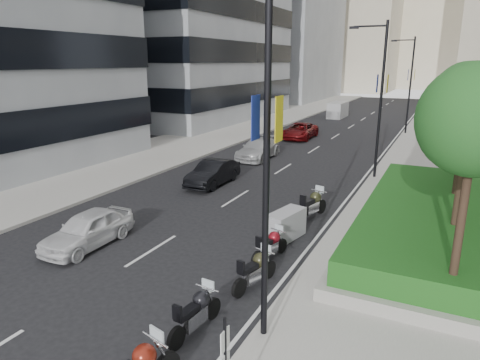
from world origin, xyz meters
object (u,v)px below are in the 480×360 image
Objects in this scene: lamp_post_1 at (379,93)px; lamp_post_2 at (409,81)px; motorcycle_4 at (271,245)px; car_c at (258,149)px; car_b at (213,173)px; motorcycle_3 at (256,270)px; delivery_van at (337,111)px; motorcycle_2 at (196,312)px; car_a at (88,229)px; motorcycle_5 at (286,225)px; motorcycle_6 at (312,205)px; car_d at (300,131)px; lamp_post_0 at (260,142)px.

lamp_post_1 is 1.00× the size of lamp_post_2.
car_c reaches higher than motorcycle_4.
car_b is (-7.95, -23.29, -4.37)m from lamp_post_2.
delivery_van is at bearing 23.53° from motorcycle_3.
motorcycle_3 is (0.43, 2.80, -0.00)m from motorcycle_2.
motorcycle_2 is at bearing -24.12° from car_a.
car_a is 0.80× the size of car_c.
delivery_van is (-0.48, 25.74, 0.17)m from car_c.
delivery_van is (-7.32, 38.65, 0.31)m from motorcycle_5.
lamp_post_1 reaches higher than motorcycle_6.
lamp_post_1 reaches higher than motorcycle_3.
motorcycle_2 is 2.84m from motorcycle_3.
delivery_van is (-7.34, 45.38, 0.32)m from motorcycle_2.
car_a is (-6.79, -6.66, 0.05)m from motorcycle_6.
motorcycle_2 is at bearing -94.91° from lamp_post_1.
lamp_post_2 is 11.47m from car_d.
motorcycle_6 is at bearing -77.98° from delivery_van.
lamp_post_0 is 1.00× the size of lamp_post_1.
lamp_post_0 is 7.81m from motorcycle_5.
car_b is (0.12, 9.41, 0.02)m from car_a.
motorcycle_6 is (0.25, 2.76, 0.05)m from motorcycle_5.
motorcycle_6 is 0.45× the size of car_d.
car_b is (-6.67, 2.75, 0.07)m from motorcycle_6.
lamp_post_0 is at bearing -56.04° from car_b.
lamp_post_1 reaches higher than motorcycle_4.
lamp_post_0 is 21.31m from car_c.
lamp_post_1 is at bearing 5.49° from motorcycle_6.
motorcycle_3 is at bearing -54.18° from car_b.
car_b is (-6.44, 12.25, 0.12)m from motorcycle_2.
lamp_post_1 is 9.67m from car_c.
lamp_post_2 is at bearing 90.00° from lamp_post_0.
car_a is at bearing 72.42° from motorcycle_2.
motorcycle_3 is at bearing -2.95° from motorcycle_2.
lamp_post_0 reaches higher than motorcycle_6.
lamp_post_2 is 1.77× the size of car_d.
lamp_post_2 is at bearing 90.00° from lamp_post_1.
motorcycle_3 is 11.68m from car_b.
motorcycle_4 is 0.49× the size of car_a.
lamp_post_1 is 4.67× the size of motorcycle_4.
lamp_post_2 is 1.83× the size of car_c.
car_c is at bearing 90.28° from car_a.
lamp_post_0 is at bearing -67.57° from car_c.
motorcycle_6 is 7.21m from car_b.
motorcycle_6 is 9.51m from car_a.
motorcycle_4 is 0.83× the size of motorcycle_6.
car_b is at bearing 33.51° from motorcycle_2.
car_a is 0.94× the size of car_b.
lamp_post_2 is 31.09m from motorcycle_4.
car_d is (-6.78, 28.92, 0.14)m from motorcycle_2.
lamp_post_0 and lamp_post_2 have the same top height.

